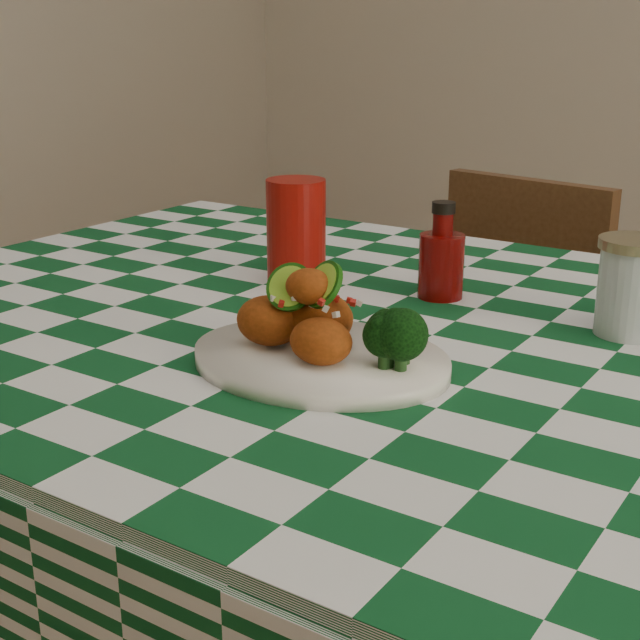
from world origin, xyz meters
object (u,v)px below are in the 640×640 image
Objects in this scene: red_tumbler at (296,231)px; mason_jar at (632,287)px; dining_table at (421,608)px; ketchup_bottle at (442,250)px; fried_chicken_pile at (313,311)px; wooden_chair_left at (471,391)px; plate at (320,360)px.

mason_jar is (0.47, 0.03, -0.02)m from red_tumbler.
red_tumbler is at bearing -176.57° from mason_jar.
mason_jar reaches higher than dining_table.
ketchup_bottle is 1.12× the size of mason_jar.
fried_chicken_pile is at bearing -51.91° from red_tumbler.
mason_jar is at bearing -40.59° from wooden_chair_left.
plate is at bearing -50.82° from red_tumbler.
ketchup_bottle is at bearing 11.59° from red_tumbler.
dining_table is 11.48× the size of fried_chicken_pile.
fried_chicken_pile is 0.32m from ketchup_bottle.
wooden_chair_left is at bearing 128.71° from mason_jar.
fried_chicken_pile is (-0.06, -0.17, 0.46)m from dining_table.
ketchup_bottle is at bearing 176.67° from mason_jar.
wooden_chair_left is at bearing 109.17° from dining_table.
wooden_chair_left reaches higher than dining_table.
wooden_chair_left reaches higher than plate.
fried_chicken_pile is 0.40m from mason_jar.
plate reaches higher than dining_table.
mason_jar is (0.20, 0.14, 0.45)m from dining_table.
ketchup_bottle is at bearing 113.12° from dining_table.
fried_chicken_pile is (-0.01, -0.00, 0.06)m from plate.
dining_table is at bearing -66.88° from ketchup_bottle.
ketchup_bottle is (0.21, 0.04, -0.01)m from red_tumbler.
wooden_chair_left is (-0.17, 0.84, -0.43)m from fried_chicken_pile.
wooden_chair_left is at bearing 107.99° from ketchup_bottle.
wooden_chair_left is (-0.17, 0.52, -0.43)m from ketchup_bottle.
dining_table is at bearing -60.13° from wooden_chair_left.
wooden_chair_left is (-0.43, 0.54, -0.42)m from mason_jar.
ketchup_bottle reaches higher than dining_table.
wooden_chair_left is (-0.23, 0.67, 0.03)m from dining_table.
red_tumbler is at bearing 128.09° from fried_chicken_pile.
plate is 0.36m from red_tumbler.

